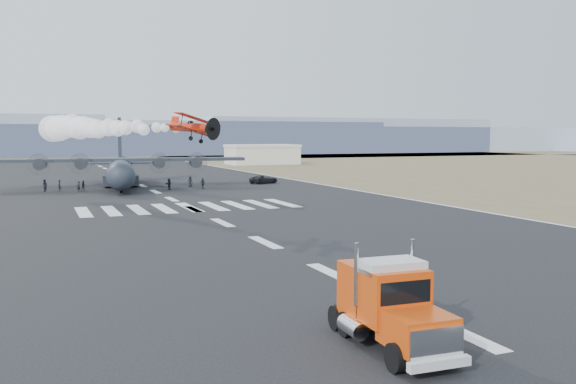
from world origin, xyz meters
TOP-DOWN VIEW (x-y plane):
  - ground at (0.00, 0.00)m, footprint 500.00×500.00m
  - scrub_far at (0.00, 230.00)m, footprint 500.00×80.00m
  - runway_markings at (0.00, 60.00)m, footprint 60.00×260.00m
  - ridge_seg_d at (0.00, 260.00)m, footprint 150.00×50.00m
  - ridge_seg_e at (65.00, 260.00)m, footprint 150.00×50.00m
  - ridge_seg_f at (130.00, 260.00)m, footprint 150.00×50.00m
  - ridge_seg_g at (195.00, 260.00)m, footprint 150.00×50.00m
  - hangar_right at (46.00, 150.00)m, footprint 20.50×12.50m
  - semi_truck at (-3.78, -0.53)m, footprint 2.97×7.98m
  - aerobatic_biplane at (-2.71, 36.29)m, footprint 5.90×5.60m
  - smoke_trail at (-12.03, 64.70)m, footprint 13.05×35.23m
  - transport_aircraft at (-3.62, 83.50)m, footprint 40.90×33.58m
  - support_vehicle at (20.95, 80.84)m, footprint 5.80×4.08m
  - crew_a at (-13.49, 77.73)m, footprint 0.58×0.69m
  - crew_b at (-9.97, 78.10)m, footprint 0.82×0.56m
  - crew_c at (-4.70, 79.84)m, footprint 1.20×1.18m
  - crew_d at (8.05, 74.33)m, footprint 0.93×1.13m
  - crew_e at (6.88, 78.10)m, footprint 0.97×0.73m
  - crew_f at (2.65, 74.63)m, footprint 1.51×1.64m
  - crew_g at (-10.80, 76.14)m, footprint 0.77×0.77m
  - crew_h at (-15.58, 78.19)m, footprint 0.95×1.08m

SIDE VIEW (x-z plane):
  - ground at x=0.00m, z-range 0.00..0.00m
  - scrub_far at x=0.00m, z-range 0.00..0.00m
  - runway_markings at x=0.00m, z-range 0.00..0.01m
  - support_vehicle at x=20.95m, z-range 0.00..1.47m
  - crew_b at x=-9.97m, z-range 0.00..1.58m
  - crew_g at x=-10.80m, z-range 0.00..1.63m
  - crew_d at x=8.05m, z-range 0.00..1.71m
  - crew_a at x=-13.49m, z-range 0.00..1.78m
  - crew_e at x=6.88m, z-range 0.00..1.78m
  - crew_c at x=-4.70m, z-range 0.00..1.78m
  - crew_f at x=2.65m, z-range 0.00..1.82m
  - crew_h at x=-15.58m, z-range 0.00..1.88m
  - semi_truck at x=-3.78m, z-range -0.03..3.53m
  - hangar_right at x=46.00m, z-range 0.06..5.96m
  - transport_aircraft at x=-3.62m, z-range -2.86..8.94m
  - ridge_seg_d at x=0.00m, z-range 0.00..13.00m
  - ridge_seg_g at x=195.00m, z-range 0.00..13.00m
  - ridge_seg_e at x=65.00m, z-range 0.00..15.00m
  - ridge_seg_f at x=130.00m, z-range 0.00..17.00m
  - aerobatic_biplane at x=-2.71m, z-range 7.95..10.77m
  - smoke_trail at x=-12.03m, z-range 7.76..11.52m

